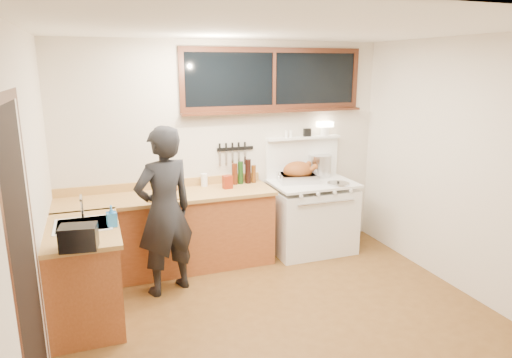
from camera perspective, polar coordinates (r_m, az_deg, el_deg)
name	(u,v)px	position (r m, az deg, el deg)	size (l,w,h in m)	color
ground_plane	(282,320)	(4.49, 3.24, -17.15)	(4.00, 3.50, 0.02)	#593817
room_shell	(284,145)	(3.90, 3.58, 4.22)	(4.10, 3.60, 2.65)	beige
counter_back	(169,232)	(5.36, -10.87, -6.51)	(2.44, 0.64, 1.00)	brown
counter_left	(85,274)	(4.55, -20.57, -11.07)	(0.64, 1.09, 0.90)	brown
sink_unit	(84,230)	(4.47, -20.75, -6.04)	(0.50, 0.45, 0.37)	white
vintage_stove	(311,215)	(5.84, 6.93, -4.46)	(1.02, 0.74, 1.61)	white
back_window	(274,86)	(5.66, 2.29, 11.51)	(2.32, 0.13, 0.77)	black
left_doorway	(26,267)	(3.25, -26.79, -9.74)	(0.02, 1.04, 2.17)	black
knife_strip	(234,150)	(5.59, -2.77, 3.70)	(0.46, 0.03, 0.28)	black
man	(165,211)	(4.72, -11.36, -4.00)	(0.75, 0.62, 1.75)	black
soap_bottle	(112,216)	(4.30, -17.61, -4.43)	(0.10, 0.10, 0.19)	#2778C6
toaster	(79,237)	(3.88, -21.28, -6.81)	(0.30, 0.23, 0.19)	black
cutting_board	(166,193)	(5.10, -11.15, -1.70)	(0.41, 0.32, 0.14)	#B58747
roast_turkey	(298,174)	(5.69, 5.28, 0.69)	(0.53, 0.44, 0.26)	silver
stockpot	(319,165)	(6.00, 7.93, 1.69)	(0.32, 0.32, 0.29)	silver
saucepan	(315,172)	(5.98, 7.34, 0.85)	(0.18, 0.29, 0.12)	silver
pot_lid	(338,184)	(5.64, 10.24, -0.56)	(0.27, 0.27, 0.04)	silver
coffee_tin	(227,182)	(5.37, -3.59, -0.37)	(0.11, 0.09, 0.16)	maroon
pitcher	(204,180)	(5.50, -6.50, -0.12)	(0.10, 0.10, 0.15)	white
bottle_cluster	(244,173)	(5.57, -1.57, 0.80)	(0.31, 0.07, 0.30)	black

